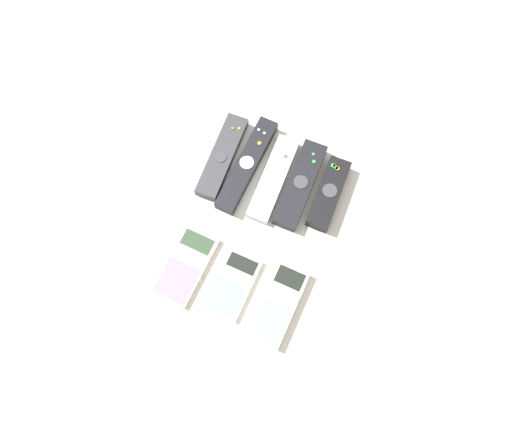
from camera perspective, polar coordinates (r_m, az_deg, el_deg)
ground_plane at (r=0.99m, az=-0.65°, el=-1.85°), size 3.00×3.00×0.00m
remote_0 at (r=1.05m, az=-3.88°, el=7.20°), size 0.05×0.19×0.02m
remote_1 at (r=1.03m, az=-1.03°, el=6.25°), size 0.06×0.22×0.03m
remote_2 at (r=1.03m, az=1.75°, el=4.81°), size 0.05×0.19×0.02m
remote_3 at (r=1.02m, az=5.07°, el=4.00°), size 0.05×0.19×0.03m
remote_4 at (r=1.02m, az=8.30°, el=2.95°), size 0.05×0.15×0.03m
calculator_0 at (r=0.98m, az=-8.08°, el=-5.20°), size 0.09×0.15×0.01m
calculator_1 at (r=0.96m, az=-2.68°, el=-7.43°), size 0.08×0.13×0.01m
calculator_2 at (r=0.95m, az=2.56°, el=-9.63°), size 0.07×0.16×0.02m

